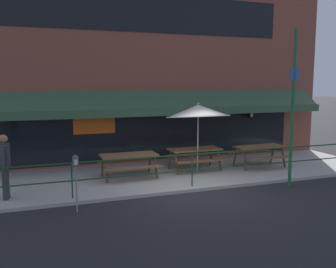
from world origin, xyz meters
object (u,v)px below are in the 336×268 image
at_px(picnic_table_left, 129,159).
at_px(parking_meter_near, 76,166).
at_px(pedestrian_walking, 5,163).
at_px(street_sign_pole, 293,108).
at_px(patio_umbrella_centre, 198,111).
at_px(picnic_table_right, 260,150).
at_px(picnic_table_centre, 195,153).

xyz_separation_m(picnic_table_left, parking_meter_near, (-1.93, -2.46, 0.44)).
xyz_separation_m(pedestrian_walking, street_sign_pole, (7.98, -1.29, 1.35)).
xyz_separation_m(patio_umbrella_centre, pedestrian_walking, (-5.99, -1.04, -1.12)).
bearing_deg(street_sign_pole, picnic_table_left, 151.81).
xyz_separation_m(pedestrian_walking, parking_meter_near, (1.65, -1.39, 0.09)).
distance_m(picnic_table_right, pedestrian_walking, 8.46).
distance_m(patio_umbrella_centre, parking_meter_near, 5.08).
xyz_separation_m(picnic_table_right, parking_meter_near, (-6.75, -2.33, 0.44)).
bearing_deg(picnic_table_centre, picnic_table_left, -174.67).
height_order(picnic_table_left, patio_umbrella_centre, patio_umbrella_centre).
bearing_deg(picnic_table_right, parking_meter_near, -160.91).
xyz_separation_m(picnic_table_right, street_sign_pole, (-0.42, -2.24, 1.70)).
bearing_deg(picnic_table_right, pedestrian_walking, -173.59).
xyz_separation_m(picnic_table_left, picnic_table_centre, (2.41, 0.22, 0.00)).
xyz_separation_m(picnic_table_centre, pedestrian_walking, (-5.99, -1.29, 0.35)).
relative_size(picnic_table_right, street_sign_pole, 0.38).
bearing_deg(pedestrian_walking, street_sign_pole, -9.21).
distance_m(picnic_table_left, picnic_table_right, 4.82).
bearing_deg(picnic_table_left, picnic_table_right, -1.44).
bearing_deg(street_sign_pole, picnic_table_centre, 127.64).
distance_m(picnic_table_centre, pedestrian_walking, 6.14).
relative_size(picnic_table_centre, patio_umbrella_centre, 0.75).
xyz_separation_m(picnic_table_left, pedestrian_walking, (-3.58, -1.06, 0.35)).
relative_size(patio_umbrella_centre, parking_meter_near, 1.69).
height_order(pedestrian_walking, street_sign_pole, street_sign_pole).
bearing_deg(patio_umbrella_centre, picnic_table_centre, 90.00).
relative_size(patio_umbrella_centre, street_sign_pole, 0.51).
height_order(patio_umbrella_centre, parking_meter_near, patio_umbrella_centre).
distance_m(picnic_table_right, patio_umbrella_centre, 2.83).
height_order(picnic_table_left, pedestrian_walking, pedestrian_walking).
height_order(picnic_table_centre, parking_meter_near, parking_meter_near).
bearing_deg(picnic_table_centre, parking_meter_near, -148.29).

